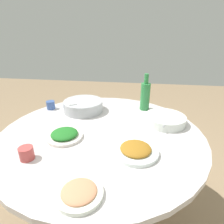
{
  "coord_description": "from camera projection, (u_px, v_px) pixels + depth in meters",
  "views": [
    {
      "loc": [
        -0.22,
        1.03,
        1.35
      ],
      "look_at": [
        -0.05,
        -0.12,
        0.83
      ],
      "focal_mm": 29.97,
      "sensor_mm": 36.0,
      "label": 1
    }
  ],
  "objects": [
    {
      "name": "green_bottle",
      "position": [
        145.0,
        95.0,
        1.49
      ],
      "size": [
        0.08,
        0.08,
        0.29
      ],
      "color": "#2B7F3F",
      "rests_on": "round_dining_table"
    },
    {
      "name": "dish_greens",
      "position": [
        65.0,
        135.0,
        1.12
      ],
      "size": [
        0.22,
        0.22,
        0.05
      ],
      "color": "silver",
      "rests_on": "round_dining_table"
    },
    {
      "name": "ground",
      "position": [
        103.0,
        211.0,
        1.51
      ],
      "size": [
        8.0,
        8.0,
        0.0
      ],
      "primitive_type": "plane",
      "color": "#8E7556"
    },
    {
      "name": "dish_shrimp",
      "position": [
        79.0,
        193.0,
        0.73
      ],
      "size": [
        0.19,
        0.19,
        0.04
      ],
      "color": "white",
      "rests_on": "round_dining_table"
    },
    {
      "name": "soup_bowl",
      "position": [
        165.0,
        120.0,
        1.3
      ],
      "size": [
        0.28,
        0.3,
        0.06
      ],
      "color": "white",
      "rests_on": "round_dining_table"
    },
    {
      "name": "dish_stirfry",
      "position": [
        136.0,
        150.0,
        0.99
      ],
      "size": [
        0.24,
        0.24,
        0.05
      ],
      "color": "white",
      "rests_on": "round_dining_table"
    },
    {
      "name": "tea_cup_far",
      "position": [
        51.0,
        105.0,
        1.53
      ],
      "size": [
        0.07,
        0.07,
        0.07
      ],
      "primitive_type": "cylinder",
      "color": "#395798",
      "rests_on": "round_dining_table"
    },
    {
      "name": "rice_bowl",
      "position": [
        83.0,
        106.0,
        1.49
      ],
      "size": [
        0.31,
        0.31,
        0.09
      ],
      "color": "#B2B5BA",
      "rests_on": "round_dining_table"
    },
    {
      "name": "round_dining_table",
      "position": [
        101.0,
        142.0,
        1.24
      ],
      "size": [
        1.29,
        1.29,
        0.74
      ],
      "color": "#99999E",
      "rests_on": "ground"
    },
    {
      "name": "tea_cup_near",
      "position": [
        26.0,
        153.0,
        0.94
      ],
      "size": [
        0.07,
        0.07,
        0.07
      ],
      "primitive_type": "cylinder",
      "color": "#BD4543",
      "rests_on": "round_dining_table"
    }
  ]
}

